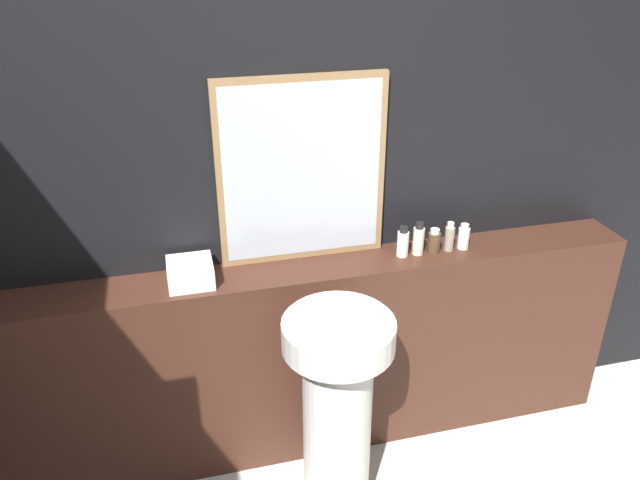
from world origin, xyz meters
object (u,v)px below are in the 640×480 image
(pedestal_sink, at_px, (337,405))
(body_wash_bottle, at_px, (449,237))
(towel_stack, at_px, (190,273))
(conditioner_bottle, at_px, (418,239))
(hand_soap_bottle, at_px, (464,237))
(lotion_bottle, at_px, (434,241))
(shampoo_bottle, at_px, (403,242))
(mirror, at_px, (302,172))

(pedestal_sink, height_order, body_wash_bottle, body_wash_bottle)
(towel_stack, height_order, conditioner_bottle, conditioner_bottle)
(conditioner_bottle, bearing_deg, pedestal_sink, -139.69)
(pedestal_sink, relative_size, hand_soap_bottle, 8.19)
(conditioner_bottle, height_order, lotion_bottle, conditioner_bottle)
(shampoo_bottle, distance_m, conditioner_bottle, 0.07)
(pedestal_sink, xyz_separation_m, shampoo_bottle, (0.39, 0.39, 0.46))
(hand_soap_bottle, bearing_deg, mirror, 171.61)
(lotion_bottle, bearing_deg, shampoo_bottle, 180.00)
(mirror, distance_m, shampoo_bottle, 0.52)
(lotion_bottle, bearing_deg, mirror, 169.57)
(lotion_bottle, bearing_deg, conditioner_bottle, 180.00)
(pedestal_sink, xyz_separation_m, conditioner_bottle, (0.46, 0.39, 0.46))
(pedestal_sink, bearing_deg, body_wash_bottle, 32.94)
(towel_stack, relative_size, lotion_bottle, 1.66)
(conditioner_bottle, xyz_separation_m, hand_soap_bottle, (0.21, 0.00, -0.01))
(mirror, relative_size, body_wash_bottle, 5.83)
(mirror, distance_m, towel_stack, 0.59)
(shampoo_bottle, distance_m, hand_soap_bottle, 0.28)
(conditioner_bottle, distance_m, lotion_bottle, 0.07)
(conditioner_bottle, height_order, hand_soap_bottle, conditioner_bottle)
(body_wash_bottle, bearing_deg, shampoo_bottle, 180.00)
(pedestal_sink, xyz_separation_m, towel_stack, (-0.49, 0.39, 0.44))
(conditioner_bottle, bearing_deg, lotion_bottle, 0.00)
(towel_stack, height_order, shampoo_bottle, shampoo_bottle)
(hand_soap_bottle, bearing_deg, shampoo_bottle, 180.00)
(shampoo_bottle, bearing_deg, body_wash_bottle, 0.00)
(mirror, bearing_deg, conditioner_bottle, -11.99)
(pedestal_sink, xyz_separation_m, mirror, (-0.02, 0.49, 0.77))
(shampoo_bottle, bearing_deg, towel_stack, 180.00)
(mirror, relative_size, hand_soap_bottle, 6.66)
(lotion_bottle, xyz_separation_m, body_wash_bottle, (0.07, 0.00, 0.01))
(pedestal_sink, height_order, hand_soap_bottle, hand_soap_bottle)
(mirror, relative_size, conditioner_bottle, 5.18)
(towel_stack, xyz_separation_m, conditioner_bottle, (0.94, 0.00, 0.02))
(shampoo_bottle, height_order, conditioner_bottle, conditioner_bottle)
(pedestal_sink, distance_m, hand_soap_bottle, 0.89)
(pedestal_sink, height_order, towel_stack, towel_stack)
(mirror, bearing_deg, hand_soap_bottle, -8.39)
(shampoo_bottle, relative_size, hand_soap_bottle, 1.18)
(body_wash_bottle, distance_m, hand_soap_bottle, 0.07)
(body_wash_bottle, xyz_separation_m, hand_soap_bottle, (0.07, 0.00, -0.01))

